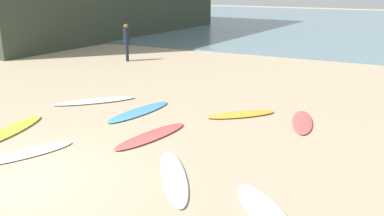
{
  "coord_description": "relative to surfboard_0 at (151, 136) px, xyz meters",
  "views": [
    {
      "loc": [
        6.35,
        -4.79,
        3.67
      ],
      "look_at": [
        1.28,
        5.07,
        0.3
      ],
      "focal_mm": 38.92,
      "sensor_mm": 36.0,
      "label": 1
    }
  ],
  "objects": [
    {
      "name": "ground_plane",
      "position": [
        -1.07,
        -3.29,
        -0.04
      ],
      "size": [
        120.0,
        120.0,
        0.0
      ],
      "primitive_type": "plane",
      "color": "tan"
    },
    {
      "name": "surfboard_2",
      "position": [
        1.35,
        2.62,
        0.01
      ],
      "size": [
        1.87,
        1.81,
        0.08
      ],
      "primitive_type": "ellipsoid",
      "rotation": [
        0.0,
        0.0,
        2.33
      ],
      "color": "orange",
      "rests_on": "ground_plane"
    },
    {
      "name": "ocean_water",
      "position": [
        -1.07,
        32.58,
        0.0
      ],
      "size": [
        120.0,
        40.0,
        0.08
      ],
      "primitive_type": "cube",
      "color": "slate",
      "rests_on": "ground_plane"
    },
    {
      "name": "surfboard_0",
      "position": [
        0.0,
        0.0,
        0.0
      ],
      "size": [
        1.01,
        2.44,
        0.07
      ],
      "primitive_type": "ellipsoid",
      "rotation": [
        0.0,
        0.0,
        -0.19
      ],
      "color": "#DF5654",
      "rests_on": "ground_plane"
    },
    {
      "name": "surfboard_4",
      "position": [
        -1.87,
        -2.16,
        -0.0
      ],
      "size": [
        1.32,
        2.14,
        0.06
      ],
      "primitive_type": "ellipsoid",
      "rotation": [
        0.0,
        0.0,
        -0.39
      ],
      "color": "white",
      "rests_on": "ground_plane"
    },
    {
      "name": "beachgoer_near",
      "position": [
        -6.61,
        8.22,
        0.96
      ],
      "size": [
        0.39,
        0.39,
        1.77
      ],
      "rotation": [
        0.0,
        0.0,
        5.38
      ],
      "color": "#191E33",
      "rests_on": "ground_plane"
    },
    {
      "name": "surfboard_8",
      "position": [
        3.07,
        2.77,
        -0.0
      ],
      "size": [
        0.98,
        2.12,
        0.07
      ],
      "primitive_type": "ellipsoid",
      "rotation": [
        0.0,
        0.0,
        0.23
      ],
      "color": "#D45351",
      "rests_on": "ground_plane"
    },
    {
      "name": "surfboard_3",
      "position": [
        -1.39,
        1.53,
        -0.0
      ],
      "size": [
        0.92,
        2.58,
        0.07
      ],
      "primitive_type": "ellipsoid",
      "rotation": [
        0.0,
        0.0,
        3.01
      ],
      "color": "#4C9DE3",
      "rests_on": "ground_plane"
    },
    {
      "name": "surfboard_5",
      "position": [
        -3.29,
        1.82,
        0.0
      ],
      "size": [
        2.17,
        2.29,
        0.08
      ],
      "primitive_type": "ellipsoid",
      "rotation": [
        0.0,
        0.0,
        -0.74
      ],
      "color": "silver",
      "rests_on": "ground_plane"
    },
    {
      "name": "surfboard_1",
      "position": [
        3.58,
        -2.12,
        0.0
      ],
      "size": [
        1.79,
        1.83,
        0.07
      ],
      "primitive_type": "ellipsoid",
      "rotation": [
        0.0,
        0.0,
        0.76
      ],
      "color": "white",
      "rests_on": "ground_plane"
    },
    {
      "name": "surfboard_6",
      "position": [
        -3.4,
        -1.3,
        0.0
      ],
      "size": [
        1.12,
        2.52,
        0.08
      ],
      "primitive_type": "ellipsoid",
      "rotation": [
        0.0,
        0.0,
        3.37
      ],
      "color": "yellow",
      "rests_on": "ground_plane"
    },
    {
      "name": "surfboard_7",
      "position": [
        1.59,
        -1.68,
        -0.0
      ],
      "size": [
        1.83,
        2.32,
        0.07
      ],
      "primitive_type": "ellipsoid",
      "rotation": [
        0.0,
        0.0,
        0.61
      ],
      "color": "white",
      "rests_on": "ground_plane"
    }
  ]
}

